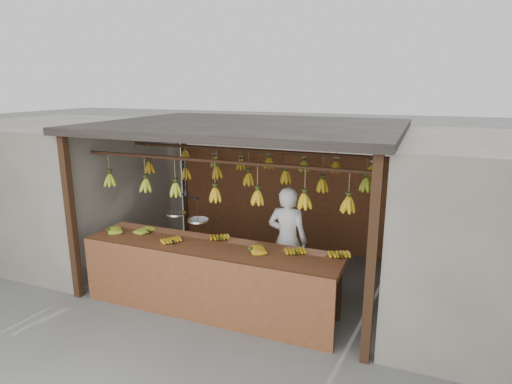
% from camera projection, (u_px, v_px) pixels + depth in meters
% --- Properties ---
extents(ground, '(80.00, 80.00, 0.00)m').
position_uv_depth(ground, '(249.00, 276.00, 6.74)').
color(ground, '#5B5B57').
extents(stall, '(4.30, 3.30, 2.40)m').
position_uv_depth(stall, '(257.00, 149.00, 6.55)').
color(stall, black).
rests_on(stall, ground).
extents(neighbor_left, '(3.00, 3.00, 2.30)m').
position_uv_depth(neighbor_left, '(66.00, 186.00, 7.76)').
color(neighbor_left, slate).
rests_on(neighbor_left, ground).
extents(counter, '(3.52, 0.79, 0.96)m').
position_uv_depth(counter, '(206.00, 263.00, 5.49)').
color(counter, brown).
rests_on(counter, ground).
extents(hanging_bananas, '(3.60, 2.24, 0.39)m').
position_uv_depth(hanging_bananas, '(248.00, 176.00, 6.35)').
color(hanging_bananas, '#92A523').
rests_on(hanging_bananas, ground).
extents(balance_scale, '(0.69, 0.41, 0.80)m').
position_uv_depth(balance_scale, '(187.00, 214.00, 5.70)').
color(balance_scale, black).
rests_on(balance_scale, ground).
extents(vendor, '(0.57, 0.38, 1.57)m').
position_uv_depth(vendor, '(287.00, 240.00, 6.06)').
color(vendor, white).
rests_on(vendor, ground).
extents(bag_bundles, '(0.08, 0.26, 1.21)m').
position_uv_depth(bag_bundles, '(389.00, 205.00, 7.01)').
color(bag_bundles, '#199926').
rests_on(bag_bundles, ground).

